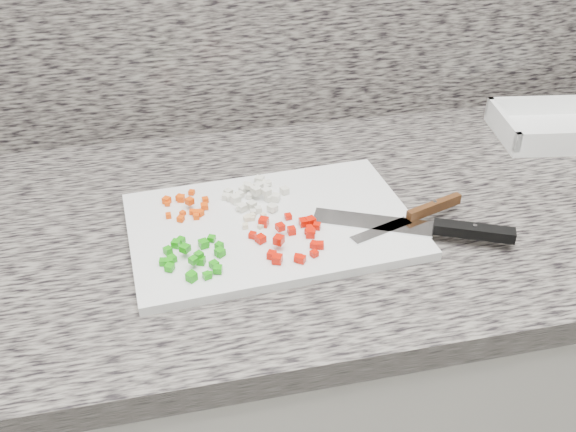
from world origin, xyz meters
name	(u,v)px	position (x,y,z in m)	size (l,w,h in m)	color
cabinet	(291,410)	(0.00, 1.44, 0.43)	(3.92, 0.62, 0.86)	beige
countertop	(292,220)	(0.00, 1.44, 0.88)	(3.96, 0.64, 0.04)	slate
cutting_board	(272,225)	(-0.04, 1.40, 0.91)	(0.41, 0.27, 0.01)	silver
carrot_pile	(185,205)	(-0.16, 1.46, 0.92)	(0.07, 0.08, 0.02)	#E04104
onion_pile	(253,194)	(-0.06, 1.46, 0.92)	(0.11, 0.10, 0.02)	beige
green_pepper_pile	(195,257)	(-0.16, 1.33, 0.92)	(0.09, 0.10, 0.02)	#188F0D
red_pepper_pile	(292,236)	(-0.02, 1.34, 0.92)	(0.11, 0.12, 0.02)	#C51002
garlic_pile	(253,220)	(-0.07, 1.40, 0.92)	(0.04, 0.04, 0.01)	beige
chef_knife	(438,228)	(0.19, 1.32, 0.92)	(0.27, 0.15, 0.02)	silver
paring_knife	(421,213)	(0.18, 1.36, 0.92)	(0.19, 0.08, 0.02)	silver
tray	(557,128)	(0.54, 1.58, 0.92)	(0.24, 0.19, 0.05)	white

